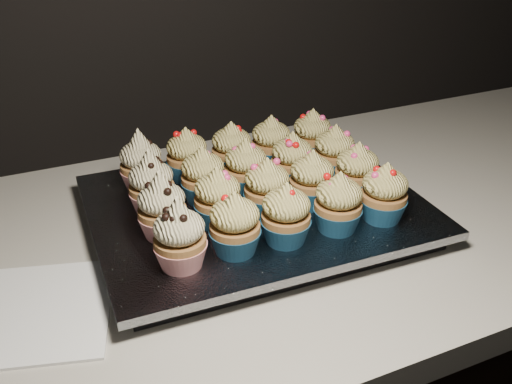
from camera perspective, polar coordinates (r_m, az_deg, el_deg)
worktop at (r=0.79m, az=-13.79°, el=-7.25°), size 2.44×0.64×0.04m
napkin at (r=0.71m, az=-21.44°, el=-11.08°), size 0.22×0.22×0.00m
baking_tray at (r=0.82m, az=0.00°, el=-2.38°), size 0.43×0.33×0.02m
foil_lining at (r=0.81m, az=0.00°, el=-1.36°), size 0.47×0.37×0.01m
cupcake_0 at (r=0.67m, az=-7.64°, el=-4.48°), size 0.06×0.06×0.10m
cupcake_1 at (r=0.69m, az=-2.13°, el=-3.35°), size 0.06×0.06×0.08m
cupcake_2 at (r=0.71m, az=3.02°, el=-2.34°), size 0.06×0.06×0.08m
cupcake_3 at (r=0.74m, az=8.22°, el=-1.17°), size 0.06×0.06×0.08m
cupcake_4 at (r=0.77m, az=12.68°, el=-0.19°), size 0.06×0.06×0.08m
cupcake_5 at (r=0.73m, az=-9.38°, el=-1.59°), size 0.06×0.06×0.10m
cupcake_6 at (r=0.74m, az=-3.85°, el=-0.66°), size 0.06×0.06×0.08m
cupcake_7 at (r=0.76m, az=1.10°, el=0.34°), size 0.06×0.06×0.08m
cupcake_8 at (r=0.79m, az=5.59°, el=1.18°), size 0.06×0.06×0.08m
cupcake_9 at (r=0.82m, az=10.04°, el=2.01°), size 0.06×0.06×0.08m
cupcake_10 at (r=0.78m, az=-10.40°, el=0.73°), size 0.06×0.06×0.10m
cupcake_11 at (r=0.80m, az=-5.31°, el=1.56°), size 0.06×0.06×0.08m
cupcake_12 at (r=0.82m, az=-1.03°, el=2.39°), size 0.06×0.06×0.08m
cupcake_13 at (r=0.84m, az=3.62°, el=3.17°), size 0.06×0.06×0.08m
cupcake_14 at (r=0.87m, az=7.82°, el=3.91°), size 0.06×0.06×0.08m
cupcake_15 at (r=0.85m, az=-11.41°, el=2.86°), size 0.06×0.06×0.10m
cupcake_16 at (r=0.86m, az=-6.90°, el=3.60°), size 0.06×0.06×0.08m
cupcake_17 at (r=0.88m, az=-2.45°, el=4.25°), size 0.06×0.06×0.08m
cupcake_18 at (r=0.90m, az=1.51°, el=4.95°), size 0.06×0.06×0.08m
cupcake_19 at (r=0.93m, az=5.61°, el=5.62°), size 0.06×0.06×0.08m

